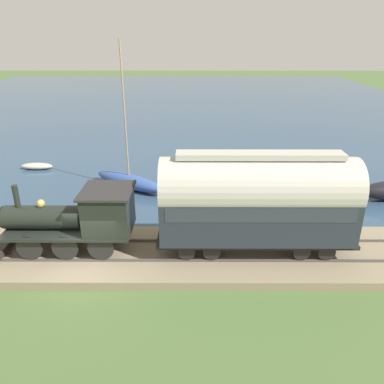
% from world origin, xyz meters
% --- Properties ---
extents(ground_plane, '(200.00, 200.00, 0.00)m').
position_xyz_m(ground_plane, '(0.00, 0.00, 0.00)').
color(ground_plane, '#476033').
extents(harbor_water, '(80.00, 80.00, 0.01)m').
position_xyz_m(harbor_water, '(44.15, 0.00, 0.00)').
color(harbor_water, '#2D4760').
rests_on(harbor_water, ground).
extents(rail_embankment, '(4.81, 56.00, 0.52)m').
position_xyz_m(rail_embankment, '(1.45, 0.00, 0.20)').
color(rail_embankment, '#84755B').
rests_on(rail_embankment, ground).
extents(steam_locomotive, '(2.34, 6.20, 3.13)m').
position_xyz_m(steam_locomotive, '(1.45, 0.49, 2.20)').
color(steam_locomotive, black).
rests_on(steam_locomotive, rail_embankment).
extents(passenger_coach, '(2.59, 8.67, 4.60)m').
position_xyz_m(passenger_coach, '(1.45, -7.17, 3.00)').
color(passenger_coach, black).
rests_on(passenger_coach, rail_embankment).
extents(sailboat_blue, '(4.28, 5.51, 9.40)m').
position_xyz_m(sailboat_blue, '(10.09, -0.11, 0.54)').
color(sailboat_blue, '#335199').
rests_on(sailboat_blue, harbor_water).
extents(rowboat_near_shore, '(2.95, 2.56, 0.49)m').
position_xyz_m(rowboat_near_shore, '(13.76, -5.47, 0.25)').
color(rowboat_near_shore, '#B7B2A3').
rests_on(rowboat_near_shore, harbor_water).
extents(rowboat_mid_harbor, '(0.93, 2.47, 0.48)m').
position_xyz_m(rowboat_mid_harbor, '(13.92, 7.64, 0.25)').
color(rowboat_mid_harbor, '#B7B2A3').
rests_on(rowboat_mid_harbor, harbor_water).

